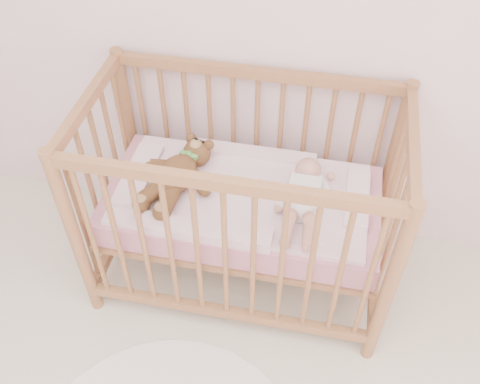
# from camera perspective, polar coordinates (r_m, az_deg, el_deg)

# --- Properties ---
(crib) EXTENTS (1.36, 0.76, 1.00)m
(crib) POSITION_cam_1_polar(r_m,az_deg,el_deg) (2.41, 0.24, -1.17)
(crib) COLOR #AB6F48
(crib) RESTS_ON floor
(mattress) EXTENTS (1.22, 0.62, 0.13)m
(mattress) POSITION_cam_1_polar(r_m,az_deg,el_deg) (2.42, 0.24, -1.41)
(mattress) COLOR pink
(mattress) RESTS_ON crib
(blanket) EXTENTS (1.10, 0.58, 0.06)m
(blanket) POSITION_cam_1_polar(r_m,az_deg,el_deg) (2.37, 0.24, -0.17)
(blanket) COLOR #F6A9C7
(blanket) RESTS_ON mattress
(baby) EXTENTS (0.25, 0.52, 0.13)m
(baby) POSITION_cam_1_polar(r_m,az_deg,el_deg) (2.28, 6.87, -0.18)
(baby) COLOR white
(baby) RESTS_ON blanket
(teddy_bear) EXTENTS (0.49, 0.59, 0.14)m
(teddy_bear) POSITION_cam_1_polar(r_m,az_deg,el_deg) (2.35, -6.83, 1.95)
(teddy_bear) COLOR brown
(teddy_bear) RESTS_ON blanket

